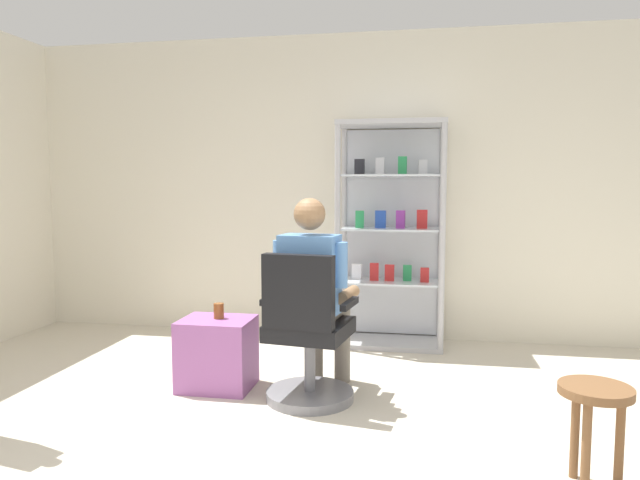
% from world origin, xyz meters
% --- Properties ---
extents(back_wall, '(6.00, 0.10, 2.70)m').
position_xyz_m(back_wall, '(0.00, 3.00, 1.35)').
color(back_wall, silver).
rests_on(back_wall, ground).
extents(display_cabinet_main, '(0.90, 0.45, 1.90)m').
position_xyz_m(display_cabinet_main, '(0.40, 2.76, 0.96)').
color(display_cabinet_main, '#B7B7BC').
rests_on(display_cabinet_main, ground).
extents(office_chair, '(0.60, 0.56, 0.96)m').
position_xyz_m(office_chair, '(-0.03, 1.26, 0.39)').
color(office_chair, slate).
rests_on(office_chair, ground).
extents(seated_shopkeeper, '(0.53, 0.60, 1.29)m').
position_xyz_m(seated_shopkeeper, '(-0.01, 1.42, 0.71)').
color(seated_shopkeeper, slate).
rests_on(seated_shopkeeper, ground).
extents(storage_crate, '(0.48, 0.39, 0.47)m').
position_xyz_m(storage_crate, '(-0.68, 1.42, 0.24)').
color(storage_crate, '#9E599E').
rests_on(storage_crate, ground).
extents(tea_glass, '(0.07, 0.07, 0.10)m').
position_xyz_m(tea_glass, '(-0.67, 1.44, 0.52)').
color(tea_glass, brown).
rests_on(tea_glass, storage_crate).
extents(wooden_stool, '(0.32, 0.32, 0.48)m').
position_xyz_m(wooden_stool, '(1.44, 0.46, 0.38)').
color(wooden_stool, brown).
rests_on(wooden_stool, ground).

